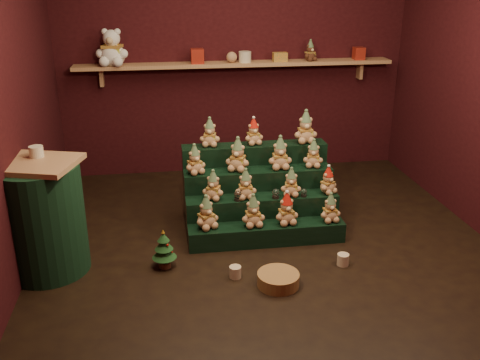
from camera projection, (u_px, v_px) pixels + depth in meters
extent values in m
plane|color=black|center=(266.00, 244.00, 4.79)|extent=(4.00, 4.00, 0.00)
cube|color=black|center=(234.00, 53.00, 6.17)|extent=(4.00, 0.10, 2.80)
cube|color=black|center=(360.00, 181.00, 2.39)|extent=(4.00, 0.10, 2.80)
cube|color=black|center=(0.00, 97.00, 3.99)|extent=(0.10, 4.00, 2.80)
cube|color=tan|center=(236.00, 64.00, 6.04)|extent=(3.60, 0.26, 0.04)
cube|color=tan|center=(102.00, 77.00, 5.94)|extent=(0.04, 0.12, 0.20)
cube|color=tan|center=(360.00, 70.00, 6.35)|extent=(0.04, 0.12, 0.20)
cube|color=black|center=(267.00, 234.00, 4.77)|extent=(1.40, 0.22, 0.18)
cube|color=black|center=(262.00, 214.00, 4.94)|extent=(1.40, 0.22, 0.36)
cube|color=black|center=(258.00, 196.00, 5.11)|extent=(1.40, 0.22, 0.54)
cube|color=black|center=(254.00, 179.00, 5.28)|extent=(1.40, 0.22, 0.72)
cylinder|color=black|center=(238.00, 199.00, 4.78)|extent=(0.07, 0.07, 0.03)
sphere|color=silver|center=(238.00, 194.00, 4.77)|extent=(0.07, 0.07, 0.07)
cylinder|color=black|center=(276.00, 197.00, 4.83)|extent=(0.06, 0.06, 0.03)
sphere|color=silver|center=(276.00, 192.00, 4.82)|extent=(0.07, 0.07, 0.07)
cylinder|color=black|center=(304.00, 195.00, 4.87)|extent=(0.05, 0.05, 0.02)
sphere|color=silver|center=(304.00, 192.00, 4.86)|extent=(0.06, 0.06, 0.06)
cube|color=tan|center=(35.00, 164.00, 4.05)|extent=(0.73, 0.66, 0.04)
cylinder|color=black|center=(43.00, 219.00, 4.22)|extent=(0.65, 0.65, 0.90)
cylinder|color=beige|center=(36.00, 152.00, 4.12)|extent=(0.11, 0.11, 0.09)
cylinder|color=#4C2B1B|center=(165.00, 264.00, 4.40)|extent=(0.10, 0.10, 0.05)
cone|color=#153C1A|center=(164.00, 252.00, 4.36)|extent=(0.20, 0.20, 0.10)
cone|color=#153C1A|center=(164.00, 244.00, 4.33)|extent=(0.15, 0.15, 0.09)
cone|color=#153C1A|center=(163.00, 237.00, 4.31)|extent=(0.10, 0.10, 0.07)
cone|color=gold|center=(163.00, 231.00, 4.29)|extent=(0.03, 0.03, 0.03)
cylinder|color=beige|center=(235.00, 272.00, 4.24)|extent=(0.10, 0.10, 0.10)
cylinder|color=beige|center=(343.00, 260.00, 4.43)|extent=(0.10, 0.10, 0.10)
cylinder|color=#A66E43|center=(278.00, 279.00, 4.14)|extent=(0.42, 0.42, 0.10)
cube|color=#A9291A|center=(197.00, 56.00, 5.92)|extent=(0.14, 0.14, 0.16)
cylinder|color=beige|center=(245.00, 57.00, 6.00)|extent=(0.14, 0.14, 0.12)
cube|color=#A9291A|center=(359.00, 53.00, 6.19)|extent=(0.12, 0.12, 0.14)
sphere|color=tan|center=(232.00, 57.00, 5.98)|extent=(0.12, 0.12, 0.12)
cube|color=orange|center=(280.00, 57.00, 6.06)|extent=(0.16, 0.10, 0.10)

